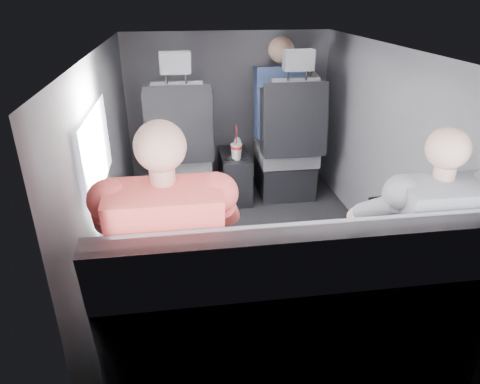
{
  "coord_description": "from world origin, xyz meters",
  "views": [
    {
      "loc": [
        -0.45,
        -2.5,
        1.65
      ],
      "look_at": [
        -0.09,
        -0.05,
        0.48
      ],
      "focal_mm": 32.0,
      "sensor_mm": 36.0,
      "label": 1
    }
  ],
  "objects": [
    {
      "name": "floor",
      "position": [
        0.0,
        0.0,
        0.0
      ],
      "size": [
        2.6,
        2.6,
        0.0
      ],
      "primitive_type": "plane",
      "color": "black",
      "rests_on": "ground"
    },
    {
      "name": "ceiling",
      "position": [
        0.0,
        0.0,
        1.35
      ],
      "size": [
        2.6,
        2.6,
        0.0
      ],
      "primitive_type": "plane",
      "rotation": [
        3.14,
        0.0,
        0.0
      ],
      "color": "#B2B2AD",
      "rests_on": "panel_back"
    },
    {
      "name": "panel_left",
      "position": [
        -0.9,
        0.0,
        0.68
      ],
      "size": [
        0.02,
        2.6,
        1.35
      ],
      "primitive_type": "cube",
      "color": "#56565B",
      "rests_on": "floor"
    },
    {
      "name": "panel_right",
      "position": [
        0.9,
        0.0,
        0.68
      ],
      "size": [
        0.02,
        2.6,
        1.35
      ],
      "primitive_type": "cube",
      "color": "#56565B",
      "rests_on": "floor"
    },
    {
      "name": "panel_front",
      "position": [
        0.0,
        1.3,
        0.68
      ],
      "size": [
        1.8,
        0.02,
        1.35
      ],
      "primitive_type": "cube",
      "color": "#56565B",
      "rests_on": "floor"
    },
    {
      "name": "panel_back",
      "position": [
        0.0,
        -1.3,
        0.68
      ],
      "size": [
        1.8,
        0.02,
        1.35
      ],
      "primitive_type": "cube",
      "color": "#56565B",
      "rests_on": "floor"
    },
    {
      "name": "side_window",
      "position": [
        -0.88,
        -0.3,
        0.9
      ],
      "size": [
        0.02,
        0.75,
        0.42
      ],
      "primitive_type": "cube",
      "color": "white",
      "rests_on": "panel_left"
    },
    {
      "name": "seatbelt",
      "position": [
        0.45,
        0.67,
        0.8
      ],
      "size": [
        0.35,
        0.11,
        0.59
      ],
      "primitive_type": "cube",
      "rotation": [
        -0.14,
        0.49,
        0.0
      ],
      "color": "black",
      "rests_on": "front_seat_right"
    },
    {
      "name": "front_seat_left",
      "position": [
        -0.45,
        0.84,
        0.4
      ],
      "size": [
        0.52,
        0.58,
        1.26
      ],
      "color": "black",
      "rests_on": "floor"
    },
    {
      "name": "front_seat_right",
      "position": [
        0.45,
        0.84,
        0.4
      ],
      "size": [
        0.52,
        0.58,
        1.26
      ],
      "color": "black",
      "rests_on": "floor"
    },
    {
      "name": "center_console",
      "position": [
        0.0,
        0.88,
        0.2
      ],
      "size": [
        0.24,
        0.48,
        0.41
      ],
      "color": "black",
      "rests_on": "floor"
    },
    {
      "name": "rear_bench",
      "position": [
        0.0,
        -1.06,
        0.31
      ],
      "size": [
        1.6,
        0.57,
        0.92
      ],
      "color": "#5C5B60",
      "rests_on": "floor"
    },
    {
      "name": "soda_cup",
      "position": [
        -0.0,
        0.76,
        0.47
      ],
      "size": [
        0.09,
        0.09,
        0.28
      ],
      "color": "white",
      "rests_on": "center_console"
    },
    {
      "name": "water_bottle",
      "position": [
        0.01,
        0.81,
        0.48
      ],
      "size": [
        0.06,
        0.06,
        0.17
      ],
      "color": "#AECCEC",
      "rests_on": "center_console"
    },
    {
      "name": "laptop_white",
      "position": [
        -0.53,
        -0.85,
        0.64
      ],
      "size": [
        0.37,
        0.35,
        0.27
      ],
      "color": "silver",
      "rests_on": "passenger_rear_left"
    },
    {
      "name": "laptop_black",
      "position": [
        0.53,
        -0.82,
        0.63
      ],
      "size": [
        0.37,
        0.34,
        0.25
      ],
      "color": "black",
      "rests_on": "passenger_rear_right"
    },
    {
      "name": "passenger_rear_left",
      "position": [
        -0.52,
        -0.97,
        0.64
      ],
      "size": [
        0.52,
        0.64,
        1.26
      ],
      "color": "#2D2D31",
      "rests_on": "rear_bench"
    },
    {
      "name": "passenger_rear_right",
      "position": [
        0.57,
        -0.97,
        0.61
      ],
      "size": [
        0.48,
        0.6,
        1.19
      ],
      "color": "navy",
      "rests_on": "rear_bench"
    },
    {
      "name": "passenger_front_right",
      "position": [
        0.42,
        1.1,
        0.76
      ],
      "size": [
        0.43,
        0.43,
        0.89
      ],
      "color": "navy",
      "rests_on": "front_seat_right"
    }
  ]
}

